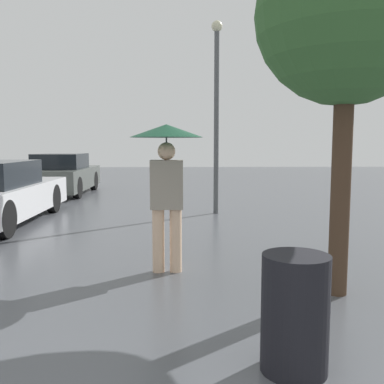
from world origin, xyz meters
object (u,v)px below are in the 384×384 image
parked_car_farthest (63,175)px  trash_bin (295,313)px  tree (347,14)px  street_lamp (216,102)px  pedestrian (167,162)px

parked_car_farthest → trash_bin: size_ratio=4.81×
tree → street_lamp: 5.54m
pedestrian → street_lamp: size_ratio=0.42×
parked_car_farthest → street_lamp: (4.63, -4.09, 1.94)m
parked_car_farthest → tree: (5.46, -9.56, 2.28)m
pedestrian → street_lamp: (1.02, 4.60, 1.17)m
parked_car_farthest → street_lamp: 6.48m
tree → trash_bin: tree is taller
tree → trash_bin: size_ratio=4.59×
street_lamp → pedestrian: bearing=-102.5°
pedestrian → tree: 2.54m
parked_car_farthest → tree: size_ratio=1.05×
street_lamp → trash_bin: street_lamp is taller
trash_bin → tree: bearing=60.1°
parked_car_farthest → trash_bin: (4.58, -11.10, -0.20)m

